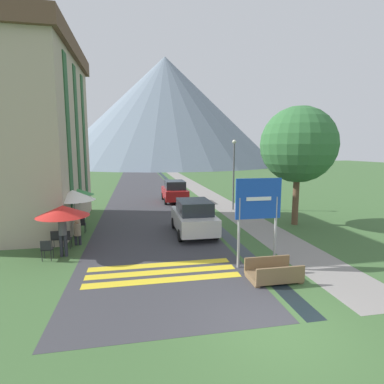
{
  "coord_description": "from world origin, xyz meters",
  "views": [
    {
      "loc": [
        -3.37,
        -6.51,
        4.46
      ],
      "look_at": [
        -0.24,
        10.0,
        2.05
      ],
      "focal_mm": 28.0,
      "sensor_mm": 36.0,
      "label": 1
    }
  ],
  "objects_px": {
    "person_seated_far": "(77,231)",
    "cafe_chair_near_right": "(56,238)",
    "cafe_umbrella_front_red": "(63,211)",
    "streetlamp": "(234,169)",
    "road_sign": "(258,208)",
    "cafe_umbrella_rear_green": "(76,192)",
    "footbridge": "(273,273)",
    "person_seated_near": "(77,224)",
    "cafe_umbrella_middle_white": "(73,195)",
    "cafe_chair_near_left": "(66,238)",
    "cafe_chair_nearest": "(47,248)",
    "cafe_chair_far_right": "(81,224)",
    "person_standing_terrace": "(63,233)",
    "parked_car_far": "(175,191)",
    "hotel_building": "(25,128)",
    "tree_by_path": "(298,145)",
    "parked_car_near": "(194,217)",
    "cafe_chair_middle": "(63,230)"
  },
  "relations": [
    {
      "from": "footbridge",
      "to": "cafe_chair_far_right",
      "type": "distance_m",
      "value": 10.49
    },
    {
      "from": "footbridge",
      "to": "cafe_umbrella_rear_green",
      "type": "bearing_deg",
      "value": 132.37
    },
    {
      "from": "tree_by_path",
      "to": "parked_car_near",
      "type": "bearing_deg",
      "value": -172.52
    },
    {
      "from": "person_standing_terrace",
      "to": "tree_by_path",
      "type": "distance_m",
      "value": 13.25
    },
    {
      "from": "cafe_umbrella_rear_green",
      "to": "person_seated_near",
      "type": "xyz_separation_m",
      "value": [
        0.33,
        -2.01,
        -1.39
      ]
    },
    {
      "from": "cafe_chair_near_left",
      "to": "parked_car_far",
      "type": "bearing_deg",
      "value": 41.29
    },
    {
      "from": "parked_car_near",
      "to": "parked_car_far",
      "type": "relative_size",
      "value": 1.0
    },
    {
      "from": "cafe_umbrella_middle_white",
      "to": "tree_by_path",
      "type": "bearing_deg",
      "value": 2.78
    },
    {
      "from": "cafe_chair_nearest",
      "to": "tree_by_path",
      "type": "bearing_deg",
      "value": 43.41
    },
    {
      "from": "person_seated_far",
      "to": "person_seated_near",
      "type": "height_order",
      "value": "person_seated_far"
    },
    {
      "from": "cafe_umbrella_middle_white",
      "to": "person_standing_terrace",
      "type": "relative_size",
      "value": 1.42
    },
    {
      "from": "parked_car_near",
      "to": "tree_by_path",
      "type": "bearing_deg",
      "value": 7.48
    },
    {
      "from": "person_seated_far",
      "to": "streetlamp",
      "type": "bearing_deg",
      "value": 34.0
    },
    {
      "from": "footbridge",
      "to": "cafe_chair_near_right",
      "type": "height_order",
      "value": "cafe_chair_near_right"
    },
    {
      "from": "hotel_building",
      "to": "road_sign",
      "type": "distance_m",
      "value": 13.73
    },
    {
      "from": "road_sign",
      "to": "person_seated_near",
      "type": "bearing_deg",
      "value": 144.29
    },
    {
      "from": "parked_car_near",
      "to": "person_standing_terrace",
      "type": "bearing_deg",
      "value": -158.64
    },
    {
      "from": "cafe_umbrella_middle_white",
      "to": "streetlamp",
      "type": "xyz_separation_m",
      "value": [
        10.15,
        5.55,
        0.84
      ]
    },
    {
      "from": "hotel_building",
      "to": "cafe_chair_middle",
      "type": "relative_size",
      "value": 12.27
    },
    {
      "from": "cafe_umbrella_front_red",
      "to": "streetlamp",
      "type": "relative_size",
      "value": 0.42
    },
    {
      "from": "cafe_umbrella_rear_green",
      "to": "tree_by_path",
      "type": "distance_m",
      "value": 12.99
    },
    {
      "from": "person_standing_terrace",
      "to": "streetlamp",
      "type": "distance_m",
      "value": 13.14
    },
    {
      "from": "cafe_umbrella_middle_white",
      "to": "cafe_umbrella_rear_green",
      "type": "relative_size",
      "value": 1.09
    },
    {
      "from": "person_seated_near",
      "to": "cafe_umbrella_middle_white",
      "type": "bearing_deg",
      "value": -102.15
    },
    {
      "from": "cafe_chair_middle",
      "to": "person_seated_far",
      "type": "xyz_separation_m",
      "value": [
        0.83,
        -0.92,
        0.17
      ]
    },
    {
      "from": "parked_car_far",
      "to": "cafe_chair_near_left",
      "type": "height_order",
      "value": "parked_car_far"
    },
    {
      "from": "cafe_umbrella_rear_green",
      "to": "person_seated_near",
      "type": "height_order",
      "value": "cafe_umbrella_rear_green"
    },
    {
      "from": "cafe_chair_middle",
      "to": "cafe_umbrella_middle_white",
      "type": "relative_size",
      "value": 0.34
    },
    {
      "from": "cafe_umbrella_front_red",
      "to": "cafe_chair_far_right",
      "type": "bearing_deg",
      "value": 88.69
    },
    {
      "from": "person_seated_far",
      "to": "cafe_chair_near_right",
      "type": "bearing_deg",
      "value": -154.04
    },
    {
      "from": "footbridge",
      "to": "person_seated_far",
      "type": "bearing_deg",
      "value": 144.34
    },
    {
      "from": "road_sign",
      "to": "cafe_umbrella_rear_green",
      "type": "distance_m",
      "value": 10.75
    },
    {
      "from": "road_sign",
      "to": "person_seated_far",
      "type": "distance_m",
      "value": 8.4
    },
    {
      "from": "cafe_umbrella_middle_white",
      "to": "cafe_umbrella_front_red",
      "type": "bearing_deg",
      "value": -88.46
    },
    {
      "from": "footbridge",
      "to": "person_standing_terrace",
      "type": "bearing_deg",
      "value": 153.77
    },
    {
      "from": "cafe_chair_near_left",
      "to": "cafe_chair_nearest",
      "type": "height_order",
      "value": "same"
    },
    {
      "from": "footbridge",
      "to": "streetlamp",
      "type": "relative_size",
      "value": 0.33
    },
    {
      "from": "road_sign",
      "to": "cafe_chair_middle",
      "type": "xyz_separation_m",
      "value": [
        -8.05,
        4.9,
        -1.76
      ]
    },
    {
      "from": "cafe_chair_near_right",
      "to": "cafe_chair_near_left",
      "type": "distance_m",
      "value": 0.45
    },
    {
      "from": "road_sign",
      "to": "cafe_umbrella_middle_white",
      "type": "relative_size",
      "value": 1.38
    },
    {
      "from": "hotel_building",
      "to": "cafe_chair_nearest",
      "type": "distance_m",
      "value": 8.29
    },
    {
      "from": "person_seated_near",
      "to": "streetlamp",
      "type": "distance_m",
      "value": 11.6
    },
    {
      "from": "cafe_chair_near_left",
      "to": "cafe_chair_far_right",
      "type": "bearing_deg",
      "value": 65.91
    },
    {
      "from": "road_sign",
      "to": "cafe_umbrella_front_red",
      "type": "bearing_deg",
      "value": 161.04
    },
    {
      "from": "parked_car_far",
      "to": "cafe_umbrella_rear_green",
      "type": "relative_size",
      "value": 1.82
    },
    {
      "from": "cafe_umbrella_front_red",
      "to": "person_seated_near",
      "type": "distance_m",
      "value": 3.07
    },
    {
      "from": "parked_car_near",
      "to": "streetlamp",
      "type": "relative_size",
      "value": 0.8
    },
    {
      "from": "parked_car_far",
      "to": "cafe_umbrella_middle_white",
      "type": "bearing_deg",
      "value": -123.05
    },
    {
      "from": "parked_car_far",
      "to": "cafe_chair_nearest",
      "type": "relative_size",
      "value": 4.83
    },
    {
      "from": "cafe_chair_nearest",
      "to": "person_seated_near",
      "type": "xyz_separation_m",
      "value": [
        0.6,
        3.25,
        0.16
      ]
    }
  ]
}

